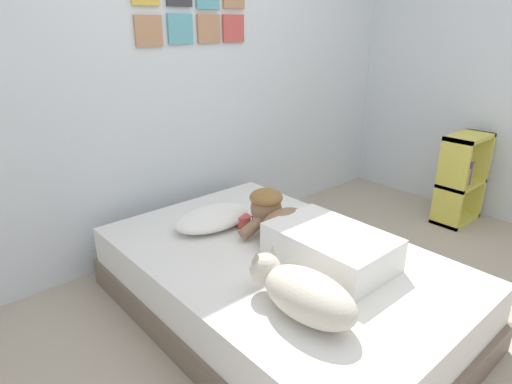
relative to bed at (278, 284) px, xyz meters
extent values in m
plane|color=tan|center=(0.27, -0.54, -0.19)|extent=(12.36, 12.36, 0.00)
cube|color=silver|center=(0.27, 1.19, 1.06)|extent=(4.18, 0.10, 2.50)
cube|color=tan|center=(-0.08, 1.13, 1.35)|extent=(0.19, 0.02, 0.19)
cube|color=#59A5B2|center=(0.16, 1.13, 1.36)|extent=(0.19, 0.02, 0.19)
cube|color=tan|center=(0.39, 1.13, 1.36)|extent=(0.19, 0.02, 0.19)
cube|color=#CC4C47|center=(0.61, 1.13, 1.36)|extent=(0.19, 0.02, 0.19)
cube|color=#726051|center=(0.00, 0.00, -0.11)|extent=(1.34, 2.04, 0.17)
cube|color=white|center=(0.00, 0.00, 0.09)|extent=(1.30, 1.98, 0.23)
ellipsoid|color=white|center=(-0.07, 0.53, 0.25)|extent=(0.52, 0.32, 0.11)
cube|color=white|center=(0.14, -0.24, 0.29)|extent=(0.42, 0.64, 0.18)
ellipsoid|color=#8C664C|center=(0.14, 0.10, 0.31)|extent=(0.32, 0.20, 0.16)
sphere|color=#8C664C|center=(0.14, 0.26, 0.35)|extent=(0.19, 0.19, 0.19)
ellipsoid|color=olive|center=(0.14, 0.26, 0.42)|extent=(0.20, 0.20, 0.10)
cylinder|color=#8C664C|center=(0.04, 0.24, 0.28)|extent=(0.23, 0.07, 0.14)
cylinder|color=#8C664C|center=(0.24, 0.24, 0.28)|extent=(0.23, 0.07, 0.14)
ellipsoid|color=beige|center=(-0.29, -0.48, 0.30)|extent=(0.26, 0.48, 0.20)
sphere|color=beige|center=(-0.30, -0.22, 0.32)|extent=(0.15, 0.15, 0.15)
cone|color=#A79F8E|center=(-0.34, -0.20, 0.39)|extent=(0.05, 0.05, 0.05)
cone|color=#A79F8E|center=(-0.24, -0.20, 0.39)|extent=(0.05, 0.05, 0.05)
cylinder|color=#D84C47|center=(0.07, 0.39, 0.24)|extent=(0.09, 0.09, 0.07)
torus|color=#D84C47|center=(0.12, 0.39, 0.24)|extent=(0.05, 0.01, 0.05)
cube|color=black|center=(0.06, -0.22, 0.20)|extent=(0.07, 0.14, 0.01)
cube|color=#D8CC4C|center=(1.85, -0.08, 0.18)|extent=(0.03, 0.24, 0.75)
cube|color=#D8CC4C|center=(2.27, -0.08, 0.18)|extent=(0.03, 0.24, 0.75)
cube|color=#D8CC4C|center=(2.06, -0.08, -0.18)|extent=(0.45, 0.24, 0.03)
cube|color=#D8CC4C|center=(2.06, -0.08, 0.14)|extent=(0.45, 0.24, 0.03)
cube|color=#D8CC4C|center=(2.06, -0.08, 0.54)|extent=(0.45, 0.24, 0.03)
cube|color=#4C4C51|center=(1.88, -0.08, 0.26)|extent=(0.03, 0.16, 0.20)
cube|color=#BF723F|center=(1.91, -0.08, 0.27)|extent=(0.02, 0.16, 0.22)
cube|color=#3866A5|center=(1.94, -0.08, 0.25)|extent=(0.02, 0.17, 0.18)
cube|color=gold|center=(1.98, -0.08, 0.23)|extent=(0.03, 0.17, 0.15)
cube|color=#724C8C|center=(2.02, -0.08, 0.26)|extent=(0.03, 0.17, 0.20)
camera|label=1|loc=(-1.48, -1.49, 1.37)|focal=30.22mm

